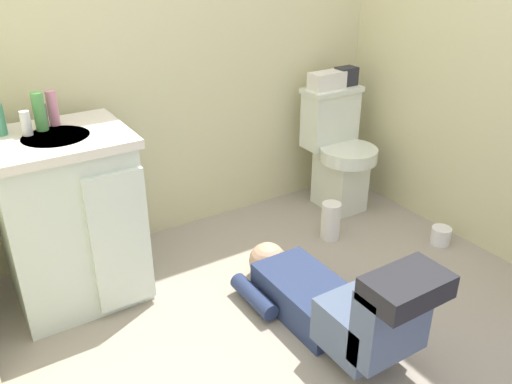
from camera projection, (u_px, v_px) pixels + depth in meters
name	position (u px, v px, depth m)	size (l,w,h in m)	color
ground_plane	(293.00, 315.00, 2.46)	(2.94, 3.05, 0.04)	#9F9484
wall_back	(180.00, 16.00, 2.74)	(2.60, 0.08, 2.40)	beige
toilet	(338.00, 151.00, 3.28)	(0.36, 0.46, 0.75)	silver
vanity_cabinet	(70.00, 218.00, 2.40)	(0.60, 0.53, 0.82)	silver
faucet	(45.00, 115.00, 2.31)	(0.02, 0.02, 0.10)	silver
person_plumber	(333.00, 302.00, 2.24)	(0.39, 1.06, 0.52)	navy
tissue_box	(327.00, 80.00, 3.14)	(0.22, 0.11, 0.10)	silver
toiletry_bag	(346.00, 76.00, 3.21)	(0.12, 0.09, 0.11)	#26262D
bottle_white	(26.00, 123.00, 2.20)	(0.04, 0.04, 0.10)	white
bottle_green	(39.00, 112.00, 2.25)	(0.05, 0.05, 0.17)	#519D4E
bottle_pink	(53.00, 108.00, 2.31)	(0.05, 0.05, 0.15)	pink
paper_towel_roll	(331.00, 221.00, 3.01)	(0.11, 0.11, 0.22)	white
toilet_paper_roll	(441.00, 236.00, 2.98)	(0.11, 0.11, 0.10)	white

